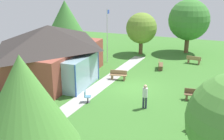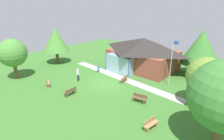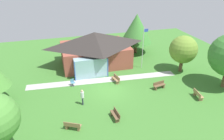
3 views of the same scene
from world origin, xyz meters
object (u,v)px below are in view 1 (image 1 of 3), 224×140
(tree_west_hedge, at_px, (24,103))
(tree_far_east, at_px, (189,20))
(bench_front_center, at_px, (195,95))
(bench_rear_near_path, at_px, (118,75))
(flagpole, at_px, (107,33))
(bench_front_left, at_px, (196,122))
(bench_mid_right, at_px, (160,65))
(pavilion, at_px, (50,50))
(patio_chair_west, at_px, (87,97))
(tree_behind_pavilion_right, at_px, (65,21))
(visitor_strolling_lawn, at_px, (145,95))
(tree_east_hedge, at_px, (141,28))
(bench_lawn_far_right, at_px, (194,60))

(tree_west_hedge, bearing_deg, tree_far_east, -8.05)
(bench_front_center, bearing_deg, bench_rear_near_path, -22.16)
(flagpole, relative_size, bench_front_left, 3.70)
(bench_mid_right, distance_m, bench_front_left, 11.29)
(pavilion, xyz_separation_m, bench_rear_near_path, (1.31, -6.00, -2.03))
(patio_chair_west, height_order, tree_behind_pavilion_right, tree_behind_pavilion_right)
(pavilion, bearing_deg, patio_chair_west, -125.46)
(flagpole, relative_size, tree_west_hedge, 0.98)
(bench_front_center, xyz_separation_m, bench_rear_near_path, (2.07, 6.69, 0.00))
(visitor_strolling_lawn, bearing_deg, bench_front_left, 161.73)
(patio_chair_west, bearing_deg, tree_behind_pavilion_right, -161.80)
(pavilion, distance_m, flagpole, 6.79)
(bench_rear_near_path, bearing_deg, bench_mid_right, -133.68)
(bench_front_center, distance_m, tree_west_hedge, 13.22)
(flagpole, relative_size, bench_front_center, 3.70)
(patio_chair_west, bearing_deg, tree_east_hedge, 161.96)
(bench_rear_near_path, bearing_deg, tree_behind_pavilion_right, -45.18)
(tree_east_hedge, bearing_deg, tree_behind_pavilion_right, 111.55)
(bench_front_left, distance_m, patio_chair_west, 7.69)
(bench_rear_near_path, relative_size, tree_far_east, 0.24)
(tree_behind_pavilion_right, bearing_deg, patio_chair_west, -144.00)
(flagpole, xyz_separation_m, bench_mid_right, (-0.33, -5.81, -2.73))
(pavilion, distance_m, bench_mid_right, 10.73)
(flagpole, bearing_deg, bench_front_left, -137.09)
(bench_mid_right, xyz_separation_m, bench_front_center, (-6.45, -3.82, 0.00))
(bench_front_center, bearing_deg, bench_front_left, 90.89)
(visitor_strolling_lawn, bearing_deg, tree_far_east, -89.32)
(bench_front_left, xyz_separation_m, tree_east_hedge, (15.38, 7.58, 2.70))
(bench_front_center, xyz_separation_m, visitor_strolling_lawn, (-2.58, 3.09, 0.62))
(bench_mid_right, relative_size, visitor_strolling_lawn, 0.89)
(bench_lawn_far_right, relative_size, visitor_strolling_lawn, 0.89)
(bench_mid_right, relative_size, bench_rear_near_path, 1.00)
(bench_lawn_far_right, distance_m, bench_front_center, 9.58)
(bench_front_center, distance_m, tree_far_east, 14.57)
(visitor_strolling_lawn, height_order, tree_east_hedge, tree_east_hedge)
(bench_lawn_far_right, xyz_separation_m, tree_west_hedge, (-20.94, 4.86, 3.50))
(tree_behind_pavilion_right, xyz_separation_m, tree_east_hedge, (3.25, -8.23, -0.91))
(pavilion, height_order, patio_chair_west, pavilion)
(bench_lawn_far_right, height_order, bench_mid_right, same)
(bench_lawn_far_right, bearing_deg, visitor_strolling_lawn, -93.63)
(bench_lawn_far_right, height_order, bench_front_center, same)
(bench_lawn_far_right, bearing_deg, flagpole, -155.71)
(flagpole, bearing_deg, patio_chair_west, -166.39)
(bench_mid_right, bearing_deg, pavilion, -67.51)
(patio_chair_west, relative_size, tree_east_hedge, 0.17)
(bench_rear_near_path, height_order, visitor_strolling_lawn, visitor_strolling_lawn)
(tree_east_hedge, bearing_deg, bench_front_left, -153.76)
(bench_rear_near_path, relative_size, patio_chair_west, 1.81)
(bench_lawn_far_right, relative_size, tree_behind_pavilion_right, 0.24)
(bench_front_left, bearing_deg, tree_behind_pavilion_right, 79.83)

